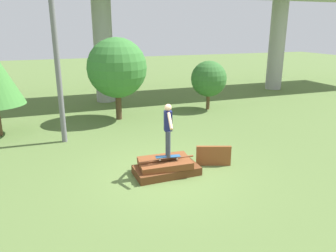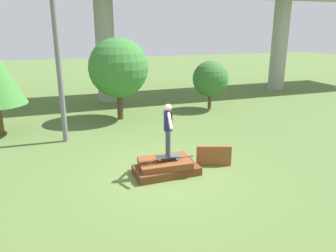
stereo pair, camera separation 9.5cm
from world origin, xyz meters
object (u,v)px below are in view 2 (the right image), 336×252
at_px(skater, 168,127).
at_px(utility_pole, 56,37).
at_px(skateboard, 168,157).
at_px(tree_behind_left, 118,68).
at_px(tree_mid_back, 210,79).

height_order(skater, utility_pole, utility_pole).
bearing_deg(skater, skateboard, 0.00).
distance_m(skateboard, utility_pole, 6.08).
bearing_deg(skateboard, skater, 180.00).
height_order(utility_pole, tree_behind_left, utility_pole).
xyz_separation_m(utility_pole, tree_mid_back, (7.64, 2.84, -2.32)).
bearing_deg(tree_behind_left, tree_mid_back, 3.81).
bearing_deg(utility_pole, skater, -56.35).
relative_size(skater, utility_pole, 0.21).
relative_size(skateboard, tree_behind_left, 0.20).
relative_size(utility_pole, tree_behind_left, 1.99).
xyz_separation_m(skater, utility_pole, (-2.80, 4.20, 2.45)).
bearing_deg(tree_mid_back, tree_behind_left, -176.19).
xyz_separation_m(skateboard, tree_behind_left, (-0.12, 6.71, 1.89)).
distance_m(skateboard, tree_behind_left, 6.97).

